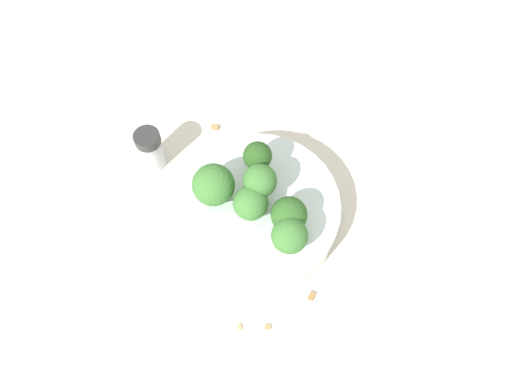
% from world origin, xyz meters
% --- Properties ---
extents(ground_plane, '(3.00, 3.00, 0.00)m').
position_xyz_m(ground_plane, '(0.00, 0.00, 0.00)').
color(ground_plane, beige).
extents(bowl, '(0.20, 0.20, 0.04)m').
position_xyz_m(bowl, '(0.00, 0.00, 0.02)').
color(bowl, silver).
rests_on(bowl, ground_plane).
extents(broccoli_floret_0, '(0.03, 0.03, 0.05)m').
position_xyz_m(broccoli_floret_0, '(0.02, -0.04, 0.08)').
color(broccoli_floret_0, '#7A9E5B').
rests_on(broccoli_floret_0, bowl).
extents(broccoli_floret_1, '(0.04, 0.04, 0.05)m').
position_xyz_m(broccoli_floret_1, '(-0.06, 0.03, 0.07)').
color(broccoli_floret_1, '#7A9E5B').
rests_on(broccoli_floret_1, bowl).
extents(broccoli_floret_2, '(0.04, 0.04, 0.05)m').
position_xyz_m(broccoli_floret_2, '(-0.04, 0.01, 0.07)').
color(broccoli_floret_2, '#7A9E5B').
rests_on(broccoli_floret_2, bowl).
extents(broccoli_floret_3, '(0.05, 0.05, 0.06)m').
position_xyz_m(broccoli_floret_3, '(0.05, 0.01, 0.07)').
color(broccoli_floret_3, '#7A9E5B').
rests_on(broccoli_floret_3, bowl).
extents(broccoli_floret_4, '(0.04, 0.04, 0.05)m').
position_xyz_m(broccoli_floret_4, '(-0.00, 0.01, 0.07)').
color(broccoli_floret_4, '#84AD66').
rests_on(broccoli_floret_4, bowl).
extents(broccoli_floret_5, '(0.04, 0.04, 0.06)m').
position_xyz_m(broccoli_floret_5, '(-0.00, -0.01, 0.08)').
color(broccoli_floret_5, '#8EB770').
rests_on(broccoli_floret_5, bowl).
extents(pepper_shaker, '(0.03, 0.03, 0.06)m').
position_xyz_m(pepper_shaker, '(0.16, -0.02, 0.03)').
color(pepper_shaker, '#B2B7BC').
rests_on(pepper_shaker, ground_plane).
extents(almond_crumb_0, '(0.01, 0.01, 0.01)m').
position_xyz_m(almond_crumb_0, '(-0.07, 0.12, 0.00)').
color(almond_crumb_0, '#AD7F4C').
rests_on(almond_crumb_0, ground_plane).
extents(almond_crumb_1, '(0.01, 0.01, 0.01)m').
position_xyz_m(almond_crumb_1, '(-0.10, 0.07, 0.00)').
color(almond_crumb_1, olive).
rests_on(almond_crumb_1, ground_plane).
extents(almond_crumb_2, '(0.01, 0.01, 0.01)m').
position_xyz_m(almond_crumb_2, '(0.11, -0.10, 0.00)').
color(almond_crumb_2, '#AD7F4C').
rests_on(almond_crumb_2, ground_plane).
extents(almond_crumb_3, '(0.01, 0.01, 0.01)m').
position_xyz_m(almond_crumb_3, '(-0.04, 0.13, 0.00)').
color(almond_crumb_3, tan).
rests_on(almond_crumb_3, ground_plane).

